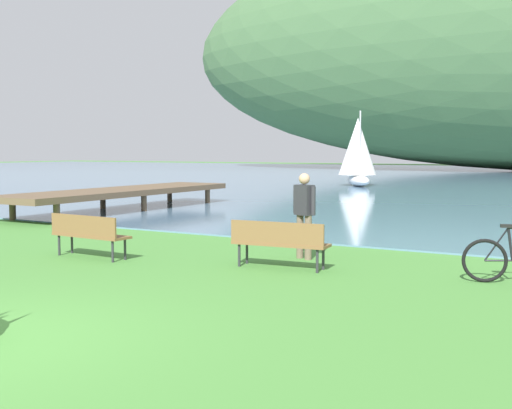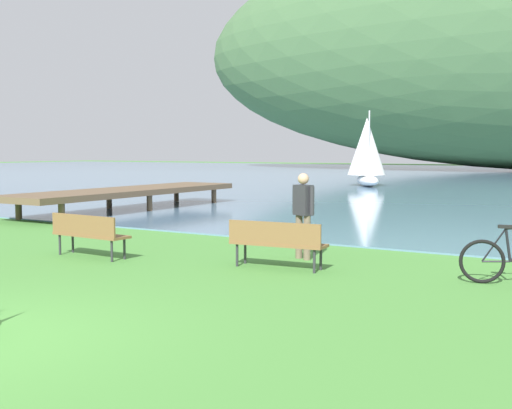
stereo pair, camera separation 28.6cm
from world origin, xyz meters
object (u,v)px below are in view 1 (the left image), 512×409
object	(u,v)px
park_bench_near_camera	(279,240)
sailboat_mid_bay	(358,151)
person_at_shoreline	(304,210)
park_bench_further_along	(88,232)

from	to	relation	value
park_bench_near_camera	sailboat_mid_bay	world-z (taller)	sailboat_mid_bay
person_at_shoreline	sailboat_mid_bay	bearing A→B (deg)	108.05
park_bench_near_camera	person_at_shoreline	distance (m)	1.27
park_bench_near_camera	sailboat_mid_bay	size ratio (longest dim) A/B	0.41
person_at_shoreline	park_bench_near_camera	bearing A→B (deg)	-87.39
park_bench_further_along	person_at_shoreline	bearing A→B (deg)	28.24
park_bench_further_along	sailboat_mid_bay	bearing A→B (deg)	99.13
park_bench_near_camera	park_bench_further_along	world-z (taller)	same
park_bench_near_camera	person_at_shoreline	world-z (taller)	person_at_shoreline
park_bench_further_along	sailboat_mid_bay	xyz separation A→B (m)	(-4.36, 27.11, 1.63)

